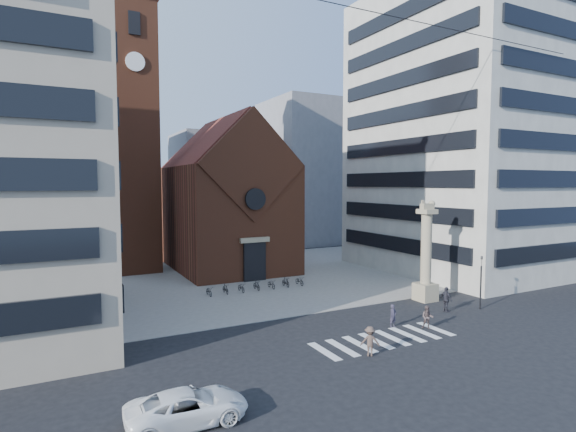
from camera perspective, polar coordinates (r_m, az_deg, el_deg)
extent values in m
plane|color=black|center=(32.67, 7.87, -13.84)|extent=(120.00, 120.00, 0.00)
cube|color=gray|center=(48.88, -5.24, -7.74)|extent=(46.00, 30.00, 0.05)
cube|color=brown|center=(53.60, -7.72, -0.26)|extent=(12.00, 16.00, 12.00)
cube|color=brown|center=(53.86, -7.92, 6.15)|extent=(12.00, 15.40, 12.00)
cube|color=brown|center=(46.08, -4.42, 6.53)|extent=(11.76, 0.50, 11.76)
cylinder|color=black|center=(45.65, -4.17, 2.16)|extent=(2.20, 0.30, 2.20)
cube|color=black|center=(46.56, -4.25, -5.85)|extent=(2.40, 0.30, 4.00)
cube|color=tan|center=(46.17, -4.24, -3.05)|extent=(3.20, 0.40, 0.50)
cube|color=brown|center=(54.13, -19.06, 9.14)|extent=(5.00, 5.00, 30.00)
cylinder|color=white|center=(52.95, -18.84, 18.06)|extent=(2.00, 0.20, 2.00)
cube|color=black|center=(54.06, -18.94, 22.17)|extent=(1.20, 0.20, 2.40)
cube|color=beige|center=(56.53, 21.15, 9.88)|extent=(18.00, 22.00, 32.00)
cube|color=gray|center=(65.33, -29.28, 4.42)|extent=(16.00, 14.00, 22.00)
cube|color=gray|center=(74.31, -8.61, 3.26)|extent=(14.00, 12.00, 18.00)
cube|color=gray|center=(78.35, 3.29, 5.53)|extent=(16.00, 14.00, 24.00)
cube|color=tan|center=(40.92, 17.03, -9.20)|extent=(1.60, 1.60, 1.50)
cylinder|color=tan|center=(40.24, 17.14, -4.00)|extent=(0.90, 0.90, 6.00)
cube|color=tan|center=(39.92, 17.24, 0.56)|extent=(1.30, 1.30, 0.40)
cube|color=tan|center=(39.90, 17.25, 1.13)|extent=(1.20, 0.50, 0.55)
sphere|color=tan|center=(40.28, 17.81, 1.50)|extent=(0.56, 0.56, 0.56)
cube|color=tan|center=(39.54, 16.75, 1.70)|extent=(0.25, 0.15, 0.35)
cylinder|color=black|center=(39.54, 23.27, -8.34)|extent=(0.12, 0.12, 3.50)
imported|color=black|center=(39.14, 23.36, -5.26)|extent=(0.13, 0.16, 0.80)
imported|color=white|center=(20.85, -12.64, -22.59)|extent=(5.13, 2.42, 1.42)
imported|color=#342F41|center=(33.08, 13.19, -12.23)|extent=(0.63, 0.47, 1.60)
imported|color=#524341|center=(33.27, 17.29, -12.18)|extent=(0.99, 1.01, 1.63)
imported|color=#282830|center=(37.96, 19.46, -9.94)|extent=(0.53, 1.17, 1.97)
imported|color=brown|center=(27.62, 10.37, -15.36)|extent=(1.30, 1.13, 1.74)
imported|color=black|center=(41.29, -9.99, -9.38)|extent=(0.56, 1.57, 0.82)
imported|color=black|center=(41.75, -7.95, -9.14)|extent=(0.44, 1.52, 0.91)
imported|color=black|center=(42.29, -5.95, -9.01)|extent=(0.56, 1.57, 0.82)
imported|color=black|center=(42.85, -4.01, -8.76)|extent=(0.44, 1.52, 0.91)
imported|color=black|center=(43.48, -2.13, -8.63)|extent=(0.56, 1.57, 0.82)
imported|color=black|center=(44.14, -0.30, -8.37)|extent=(0.44, 1.52, 0.91)
imported|color=black|center=(44.86, 1.48, -8.23)|extent=(0.56, 1.57, 0.82)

